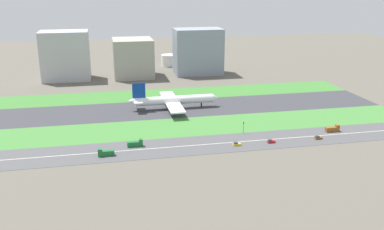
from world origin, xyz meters
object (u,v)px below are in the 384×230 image
object	(u,v)px
car_0	(237,144)
fuel_tank_centre	(194,60)
truck_1	(135,144)
fuel_tank_west	(169,60)
truck_2	(333,129)
car_2	(271,141)
truck_0	(106,153)
car_1	(318,138)
traffic_light	(244,127)
office_tower	(198,52)
terminal_building	(65,56)
hangar_building	(133,58)
airliner	(172,100)

from	to	relation	value
car_0	fuel_tank_centre	world-z (taller)	fuel_tank_centre
truck_1	fuel_tank_west	distance (m)	233.39
truck_2	car_0	xyz separation A→B (m)	(-63.69, -10.00, -0.75)
car_2	truck_1	distance (m)	75.48
truck_0	car_1	bearing A→B (deg)	-180.00
traffic_light	office_tower	bearing A→B (deg)	86.35
terminal_building	fuel_tank_centre	size ratio (longest dim) A/B	2.29
truck_0	truck_1	distance (m)	19.04
truck_1	car_0	distance (m)	55.57
car_0	terminal_building	xyz separation A→B (m)	(-103.04, 192.00, 21.25)
hangar_building	car_1	bearing A→B (deg)	-64.71
airliner	hangar_building	bearing A→B (deg)	99.30
office_tower	car_1	bearing A→B (deg)	-81.75
truck_1	fuel_tank_centre	xyz separation A→B (m)	(81.80, 227.00, 4.40)
fuel_tank_west	fuel_tank_centre	world-z (taller)	fuel_tank_west
terminal_building	fuel_tank_west	xyz separation A→B (m)	(102.41, 45.00, -16.04)
terminal_building	fuel_tank_west	distance (m)	113.00
office_tower	fuel_tank_centre	xyz separation A→B (m)	(6.07, 45.00, -15.87)
car_2	office_tower	world-z (taller)	office_tower
airliner	car_2	bearing A→B (deg)	-60.96
truck_2	fuel_tank_west	xyz separation A→B (m)	(-64.32, 227.00, 4.46)
car_0	hangar_building	distance (m)	197.23
traffic_light	fuel_tank_centre	xyz separation A→B (m)	(17.18, 219.01, 1.78)
fuel_tank_west	truck_1	bearing A→B (deg)	-103.39
truck_0	truck_1	bearing A→B (deg)	-148.31
airliner	office_tower	size ratio (longest dim) A/B	1.42
car_1	car_2	bearing A→B (deg)	0.00
traffic_light	terminal_building	size ratio (longest dim) A/B	0.16
truck_1	car_0	size ratio (longest dim) A/B	1.91
car_0	office_tower	xyz separation A→B (m)	(21.07, 192.00, 21.01)
truck_2	truck_0	world-z (taller)	same
office_tower	truck_0	bearing A→B (deg)	-115.59
car_1	truck_1	xyz separation A→B (m)	(-103.57, 10.00, 0.75)
truck_2	fuel_tank_centre	distance (m)	229.97
airliner	car_2	size ratio (longest dim) A/B	14.77
car_1	office_tower	bearing A→B (deg)	-81.75
traffic_light	terminal_building	xyz separation A→B (m)	(-113.00, 174.01, 17.89)
truck_0	airliner	bearing A→B (deg)	-121.45
truck_2	traffic_light	distance (m)	54.38
airliner	hangar_building	world-z (taller)	hangar_building
truck_0	hangar_building	world-z (taller)	hangar_building
airliner	hangar_building	size ratio (longest dim) A/B	1.72
car_2	office_tower	size ratio (longest dim) A/B	0.10
truck_0	car_2	bearing A→B (deg)	-180.00
airliner	truck_2	size ratio (longest dim) A/B	7.74
truck_0	traffic_light	distance (m)	82.84
car_1	truck_2	distance (m)	17.86
truck_0	terminal_building	size ratio (longest dim) A/B	0.19
truck_0	office_tower	bearing A→B (deg)	-115.59
office_tower	truck_2	bearing A→B (deg)	-76.82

